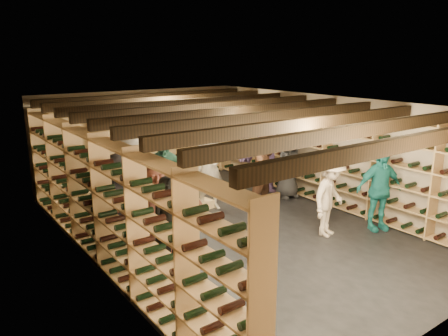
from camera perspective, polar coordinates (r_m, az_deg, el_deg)
The scene contains 21 objects.
ground at distance 8.56m, azimuth 1.34°, elevation -7.82°, with size 8.00×8.00×0.00m, color black.
walls at distance 8.18m, azimuth 1.39°, elevation -0.02°, with size 5.52×8.02×2.40m.
ceiling at distance 7.96m, azimuth 1.44°, elevation 8.36°, with size 5.50×8.00×0.01m, color beige.
ceiling_joists at distance 7.98m, azimuth 1.44°, elevation 7.36°, with size 5.40×7.12×0.18m.
wine_rack_left at distance 7.02m, azimuth -15.57°, elevation -4.12°, with size 0.32×7.50×2.15m.
wine_rack_right at distance 9.94m, azimuth 13.24°, elevation 1.48°, with size 0.32×7.50×2.15m.
wine_rack_back at distance 11.41m, azimuth -10.40°, elevation 3.29°, with size 4.70×0.30×2.15m.
crate_stack_left at distance 9.95m, azimuth -8.98°, elevation -3.19°, with size 0.55×0.41×0.51m.
crate_stack_right at distance 9.98m, azimuth -7.61°, elevation -3.09°, with size 0.52×0.36×0.51m.
crate_loose at distance 9.58m, azimuth -2.95°, elevation -4.82°, with size 0.50×0.33×0.17m, color tan.
person_0 at distance 7.50m, azimuth -13.54°, elevation -4.53°, with size 0.84×0.55×1.71m, color black.
person_1 at distance 6.54m, azimuth -7.02°, elevation -7.79°, with size 0.57×0.37×1.57m, color black.
person_3 at distance 8.21m, azimuth 13.63°, elevation -3.68°, with size 0.97×0.55×1.49m, color beige.
person_4 at distance 8.75m, azimuth 19.60°, elevation -2.63°, with size 0.94×0.39×1.60m, color teal.
person_5 at distance 7.32m, azimuth -8.84°, elevation -5.17°, with size 1.50×0.48×1.62m, color brown.
person_7 at distance 9.31m, azimuth -1.90°, elevation 0.07°, with size 0.68×0.45×1.86m, color gray.
person_8 at distance 9.33m, azimuth 5.71°, elevation -0.51°, with size 0.82×0.64×1.69m, color #45291A.
person_9 at distance 8.62m, azimuth -11.54°, elevation -1.27°, with size 1.23×0.71×1.90m, color #ABA49D.
person_10 at distance 8.67m, azimuth -7.89°, elevation -1.45°, with size 1.04×0.43×1.78m, color #21493A.
person_11 at distance 10.44m, azimuth 5.56°, elevation 1.24°, with size 1.60×0.51×1.73m, color slate.
person_12 at distance 10.24m, azimuth 8.45°, elevation 0.25°, with size 0.74×0.48×1.51m, color #35363A.
Camera 1 is at (-4.82, -6.28, 3.26)m, focal length 35.00 mm.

